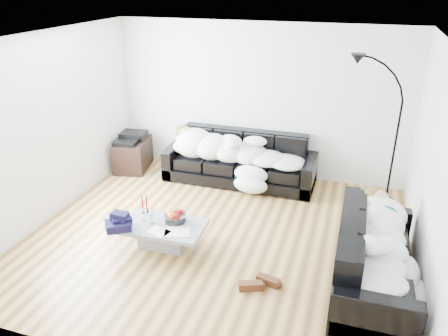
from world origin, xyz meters
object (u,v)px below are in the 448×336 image
(coffee_table, at_px, (163,235))
(sleeper_right, at_px, (379,237))
(sofa_back, at_px, (240,159))
(av_cabinet, at_px, (133,154))
(wine_glass_c, at_px, (152,217))
(fruit_bowl, at_px, (175,215))
(sofa_right, at_px, (376,254))
(candle_left, at_px, (143,203))
(stereo, at_px, (131,137))
(sleeper_back, at_px, (239,148))
(wine_glass_a, at_px, (151,214))
(floor_lamp, at_px, (396,142))
(shoes, at_px, (259,283))
(candle_right, at_px, (147,204))
(wine_glass_b, at_px, (144,215))

(coffee_table, bearing_deg, sleeper_right, 0.56)
(sofa_back, distance_m, av_cabinet, 2.01)
(coffee_table, bearing_deg, wine_glass_c, -174.58)
(coffee_table, distance_m, fruit_bowl, 0.30)
(sleeper_right, bearing_deg, sofa_right, 0.00)
(av_cabinet, bearing_deg, candle_left, -69.18)
(sofa_back, xyz_separation_m, av_cabinet, (-2.00, -0.06, -0.14))
(sofa_right, relative_size, stereo, 4.52)
(sofa_back, relative_size, sleeper_back, 1.18)
(candle_left, bearing_deg, sofa_right, -3.68)
(wine_glass_a, height_order, av_cabinet, av_cabinet)
(sleeper_right, height_order, floor_lamp, floor_lamp)
(sofa_right, distance_m, sleeper_back, 3.06)
(sleeper_back, distance_m, shoes, 2.81)
(coffee_table, height_order, shoes, coffee_table)
(candle_left, bearing_deg, shoes, -20.18)
(wine_glass_a, xyz_separation_m, candle_right, (-0.13, 0.15, 0.05))
(wine_glass_a, bearing_deg, av_cabinet, 124.28)
(sleeper_back, bearing_deg, floor_lamp, 0.79)
(coffee_table, bearing_deg, wine_glass_b, 176.88)
(wine_glass_a, xyz_separation_m, stereo, (-1.39, 2.04, 0.21))
(stereo, distance_m, floor_lamp, 4.42)
(sofa_right, distance_m, wine_glass_c, 2.76)
(wine_glass_a, bearing_deg, wine_glass_c, -56.58)
(sofa_back, height_order, wine_glass_c, sofa_back)
(sleeper_back, xyz_separation_m, candle_left, (-0.80, -1.92, -0.19))
(sofa_right, relative_size, coffee_table, 1.84)
(candle_left, distance_m, shoes, 1.94)
(coffee_table, height_order, wine_glass_a, wine_glass_a)
(coffee_table, distance_m, wine_glass_c, 0.29)
(wine_glass_a, relative_size, candle_left, 0.60)
(sleeper_back, relative_size, wine_glass_c, 11.29)
(wine_glass_b, distance_m, shoes, 1.75)
(sleeper_back, height_order, wine_glass_a, sleeper_back)
(sofa_right, xyz_separation_m, wine_glass_c, (-2.75, -0.04, 0.01))
(coffee_table, height_order, candle_left, candle_left)
(fruit_bowl, xyz_separation_m, floor_lamp, (2.69, 2.03, 0.59))
(sofa_back, bearing_deg, wine_glass_a, -106.39)
(fruit_bowl, xyz_separation_m, wine_glass_a, (-0.32, -0.05, -0.01))
(sofa_back, relative_size, fruit_bowl, 8.98)
(wine_glass_a, relative_size, av_cabinet, 0.20)
(wine_glass_c, height_order, shoes, wine_glass_c)
(floor_lamp, bearing_deg, sleeper_right, -112.93)
(sofa_back, relative_size, wine_glass_b, 13.63)
(wine_glass_c, bearing_deg, stereo, 124.24)
(sofa_right, height_order, sleeper_back, sleeper_back)
(wine_glass_b, distance_m, floor_lamp, 3.80)
(sofa_right, relative_size, wine_glass_b, 10.71)
(av_cabinet, bearing_deg, wine_glass_b, -69.27)
(fruit_bowl, xyz_separation_m, candle_left, (-0.51, 0.09, 0.05))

